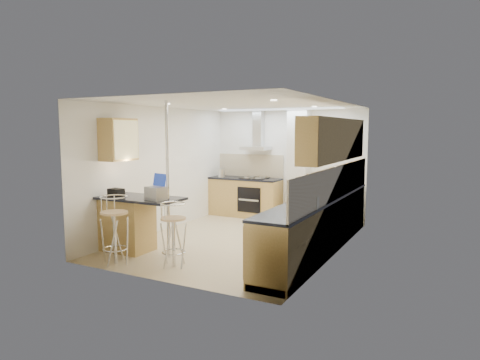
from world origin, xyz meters
The scene contains 16 objects.
ground centered at (0.00, 0.00, 0.00)m, with size 4.80×4.80×0.00m, color #D2C08C.
room_shell centered at (0.32, 0.38, 1.54)m, with size 3.64×4.84×2.51m.
right_counter centered at (1.50, 0.00, 0.46)m, with size 0.63×4.40×0.92m.
back_counter centered at (-0.95, 2.10, 0.46)m, with size 1.70×0.63×0.92m.
peninsula centered at (-1.12, -1.45, 0.48)m, with size 1.47×0.72×0.94m.
microwave centered at (1.39, 0.08, 1.05)m, with size 0.49×0.33×0.27m, color white.
laptop centered at (-0.69, -1.55, 1.05)m, with size 0.31×0.23×0.21m, color #979A9F.
bag centered at (-1.50, -1.58, 1.01)m, with size 0.24×0.18×0.13m, color black.
bar_stool_near centered at (-1.05, -2.10, 0.53)m, with size 0.43×0.43×1.06m, color tan, non-canonical shape.
bar_stool_end centered at (-0.18, -1.79, 0.49)m, with size 0.40×0.40×0.98m, color tan, non-canonical shape.
jar_a centered at (1.51, 0.53, 1.02)m, with size 0.12×0.12×0.20m, color beige.
jar_b centered at (1.48, 1.00, 0.99)m, with size 0.11×0.11×0.15m, color beige.
jar_c centered at (1.63, -0.07, 1.02)m, with size 0.14×0.14×0.21m, color beige.
jar_d centered at (1.45, -1.19, 0.99)m, with size 0.10×0.10×0.14m, color white.
bread_bin centered at (1.66, -0.95, 1.01)m, with size 0.27×0.34×0.18m, color beige.
kettle centered at (-1.50, 1.94, 1.02)m, with size 0.16×0.16×0.20m, color silver.
Camera 1 is at (3.59, -6.87, 2.04)m, focal length 32.00 mm.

